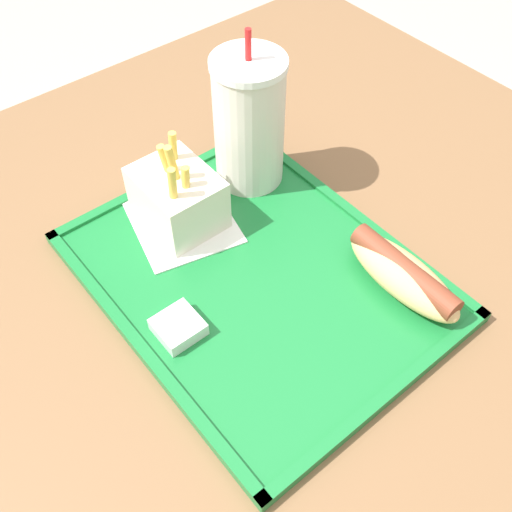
% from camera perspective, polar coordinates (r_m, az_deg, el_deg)
% --- Properties ---
extents(dining_table, '(1.03, 1.08, 0.75)m').
position_cam_1_polar(dining_table, '(0.96, 1.02, -18.33)').
color(dining_table, brown).
rests_on(dining_table, ground_plane).
extents(food_tray, '(0.39, 0.31, 0.01)m').
position_cam_1_polar(food_tray, '(0.66, 0.00, -1.95)').
color(food_tray, '#197233').
rests_on(food_tray, dining_table).
extents(paper_napkin, '(0.15, 0.14, 0.00)m').
position_cam_1_polar(paper_napkin, '(0.71, -7.17, 3.44)').
color(paper_napkin, white).
rests_on(paper_napkin, food_tray).
extents(soda_cup, '(0.09, 0.09, 0.20)m').
position_cam_1_polar(soda_cup, '(0.71, -0.67, 12.63)').
color(soda_cup, silver).
rests_on(soda_cup, food_tray).
extents(hot_dog_far, '(0.15, 0.05, 0.04)m').
position_cam_1_polar(hot_dog_far, '(0.64, 13.85, -1.71)').
color(hot_dog_far, '#DBB270').
rests_on(hot_dog_far, food_tray).
extents(fries_carton, '(0.10, 0.08, 0.11)m').
position_cam_1_polar(fries_carton, '(0.69, -7.39, 5.59)').
color(fries_carton, silver).
rests_on(fries_carton, food_tray).
extents(sauce_cup_mayo, '(0.04, 0.04, 0.02)m').
position_cam_1_polar(sauce_cup_mayo, '(0.61, -7.41, -6.67)').
color(sauce_cup_mayo, silver).
rests_on(sauce_cup_mayo, food_tray).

